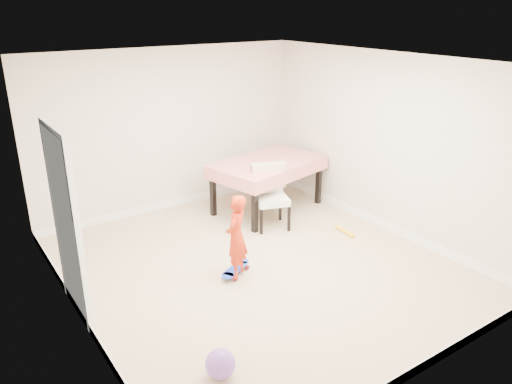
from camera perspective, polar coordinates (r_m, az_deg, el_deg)
ground at (r=6.57m, az=0.27°, el=-8.46°), size 5.00×5.00×0.00m
ceiling at (r=5.76m, az=0.31°, el=14.51°), size 4.50×5.00×0.04m
wall_back at (r=8.13m, az=-9.77°, el=6.91°), size 4.50×0.04×2.60m
wall_front at (r=4.39m, az=19.12°, el=-6.29°), size 4.50×0.04×2.60m
wall_left at (r=5.19m, az=-20.43°, el=-2.21°), size 0.04×5.00×2.60m
wall_right at (r=7.48m, az=14.54°, el=5.34°), size 0.04×5.00×2.60m
door at (r=5.57m, az=-20.81°, el=-3.78°), size 0.11×0.94×2.11m
baseboard_back at (r=8.51m, az=-9.30°, el=-1.20°), size 4.50×0.02×0.12m
baseboard_front at (r=5.05m, az=17.48°, el=-18.97°), size 4.50×0.02×0.12m
baseboard_left at (r=5.76m, az=-18.95°, el=-13.66°), size 0.02×5.00×0.12m
baseboard_right at (r=7.90m, az=13.79°, el=-3.34°), size 0.02×5.00×0.12m
dining_table at (r=8.16m, az=1.31°, el=0.79°), size 1.97×1.47×0.84m
dining_chair at (r=7.47m, az=1.76°, el=-0.61°), size 0.70×0.75×0.97m
skateboard at (r=6.39m, az=-2.35°, el=-8.97°), size 0.58×0.45×0.08m
child at (r=6.08m, az=-2.27°, el=-5.39°), size 0.46×0.44×1.06m
balloon at (r=4.81m, az=-4.10°, el=-19.00°), size 0.28×0.28×0.28m
foam_toy at (r=7.55m, az=10.11°, el=-4.45°), size 0.09×0.40×0.06m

